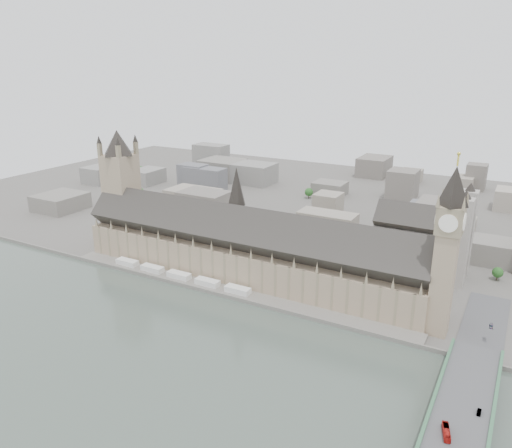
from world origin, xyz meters
The scene contains 16 objects.
ground centered at (0.00, 0.00, 0.00)m, with size 900.00×900.00×0.00m, color #595651.
river_thames centered at (0.00, -165.00, 0.00)m, with size 600.00×600.00×0.00m, color #4A574D.
embankment_wall centered at (0.00, -15.00, 1.50)m, with size 600.00×1.50×3.00m, color slate.
river_terrace centered at (0.00, -7.50, 1.00)m, with size 270.00×15.00×2.00m, color slate.
terrace_tents centered at (-40.00, -7.00, 4.00)m, with size 118.00×7.00×4.00m.
palace_of_westminster centered at (0.00, 19.70, 22.71)m, with size 265.00×40.73×55.44m.
elizabeth_tower centered at (138.00, 8.00, 58.09)m, with size 17.00×17.00×107.50m.
victoria_tower centered at (-122.00, 26.00, 55.20)m, with size 30.00×30.00×100.00m.
central_tower centered at (-10.00, 26.00, 57.92)m, with size 13.00×13.00×48.00m.
westminster_bridge centered at (162.00, -87.50, 5.12)m, with size 25.00×325.00×10.25m, color #474749.
westminster_abbey centered at (110.92, 95.00, 25.08)m, with size 68.00×36.00×64.00m.
city_skyline_inland centered at (0.00, 245.00, 19.00)m, with size 720.00×360.00×38.00m, color gray, non-canonical shape.
park_trees centered at (-10.00, 60.00, 7.50)m, with size 110.00×30.00×15.00m, color #244E1C, non-canonical shape.
red_bus_north centered at (158.44, -91.07, 11.75)m, with size 2.52×10.79×3.01m, color red.
car_silver centered at (168.61, -70.96, 11.02)m, with size 1.62×4.65×1.53m, color gray.
car_approach centered at (166.37, 10.02, 10.98)m, with size 2.04×5.03×1.46m, color gray.
Camera 1 is at (171.20, -270.99, 153.61)m, focal length 35.00 mm.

